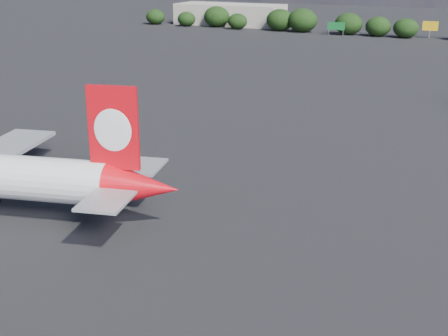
% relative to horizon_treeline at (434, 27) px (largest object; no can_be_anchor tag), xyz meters
% --- Properties ---
extents(ground, '(500.00, 500.00, 0.00)m').
position_rel_horizon_treeline_xyz_m(ground, '(-13.47, -120.89, -3.71)').
color(ground, black).
rests_on(ground, ground).
extents(terminal_building, '(42.00, 16.00, 8.00)m').
position_rel_horizon_treeline_xyz_m(terminal_building, '(-78.47, 11.11, 0.29)').
color(terminal_building, '#A4998D').
rests_on(terminal_building, ground).
extents(highway_sign, '(6.00, 0.30, 4.50)m').
position_rel_horizon_treeline_xyz_m(highway_sign, '(-31.47, -4.89, -0.58)').
color(highway_sign, '#15692C').
rests_on(highway_sign, ground).
extents(billboard_yellow, '(5.00, 0.30, 5.50)m').
position_rel_horizon_treeline_xyz_m(billboard_yellow, '(-1.47, 1.11, 0.16)').
color(billboard_yellow, yellow).
rests_on(billboard_yellow, ground).
extents(horizon_treeline, '(205.23, 14.59, 8.76)m').
position_rel_horizon_treeline_xyz_m(horizon_treeline, '(0.00, 0.00, 0.00)').
color(horizon_treeline, black).
rests_on(horizon_treeline, ground).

